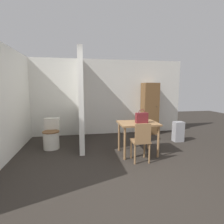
% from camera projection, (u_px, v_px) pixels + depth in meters
% --- Properties ---
extents(ground_plane, '(16.00, 16.00, 0.00)m').
position_uv_depth(ground_plane, '(130.00, 187.00, 2.80)').
color(ground_plane, '#2D2823').
extents(wall_back, '(5.59, 0.12, 2.50)m').
position_uv_depth(wall_back, '(102.00, 97.00, 5.92)').
color(wall_back, silver).
rests_on(wall_back, ground_plane).
extents(wall_left, '(0.12, 4.32, 2.50)m').
position_uv_depth(wall_left, '(6.00, 103.00, 3.82)').
color(wall_left, silver).
rests_on(wall_left, ground_plane).
extents(partition_wall, '(0.12, 1.89, 2.50)m').
position_uv_depth(partition_wall, '(81.00, 100.00, 4.81)').
color(partition_wall, silver).
rests_on(partition_wall, ground_plane).
extents(dining_table, '(0.90, 0.69, 0.77)m').
position_uv_depth(dining_table, '(138.00, 127.00, 4.11)').
color(dining_table, '#997047').
rests_on(dining_table, ground_plane).
extents(wooden_chair, '(0.38, 0.38, 0.86)m').
position_uv_depth(wooden_chair, '(141.00, 140.00, 3.68)').
color(wooden_chair, '#997047').
rests_on(wooden_chair, ground_plane).
extents(toilet, '(0.43, 0.57, 0.76)m').
position_uv_depth(toilet, '(51.00, 136.00, 4.58)').
color(toilet, silver).
rests_on(toilet, ground_plane).
extents(handbag, '(0.28, 0.13, 0.32)m').
position_uv_depth(handbag, '(142.00, 118.00, 4.03)').
color(handbag, maroon).
rests_on(handbag, dining_table).
extents(wooden_cabinet, '(0.51, 0.47, 1.73)m').
position_uv_depth(wooden_cabinet, '(150.00, 109.00, 5.96)').
color(wooden_cabinet, brown).
rests_on(wooden_cabinet, ground_plane).
extents(space_heater, '(0.28, 0.22, 0.59)m').
position_uv_depth(space_heater, '(178.00, 132.00, 5.14)').
color(space_heater, '#9E9EA3').
rests_on(space_heater, ground_plane).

